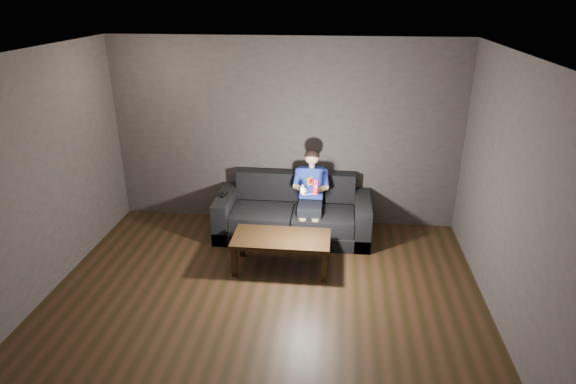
# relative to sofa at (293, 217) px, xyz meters

# --- Properties ---
(floor) EXTENTS (5.00, 5.00, 0.00)m
(floor) POSITION_rel_sofa_xyz_m (-0.18, -2.02, -0.27)
(floor) COLOR black
(floor) RESTS_ON ground
(back_wall) EXTENTS (5.00, 0.04, 2.70)m
(back_wall) POSITION_rel_sofa_xyz_m (-0.18, 0.48, 1.08)
(back_wall) COLOR #35302D
(back_wall) RESTS_ON ground
(left_wall) EXTENTS (0.04, 5.00, 2.70)m
(left_wall) POSITION_rel_sofa_xyz_m (-2.68, -2.02, 1.08)
(left_wall) COLOR #35302D
(left_wall) RESTS_ON ground
(right_wall) EXTENTS (0.04, 5.00, 2.70)m
(right_wall) POSITION_rel_sofa_xyz_m (2.32, -2.02, 1.08)
(right_wall) COLOR #35302D
(right_wall) RESTS_ON ground
(ceiling) EXTENTS (5.00, 5.00, 0.02)m
(ceiling) POSITION_rel_sofa_xyz_m (-0.18, -2.02, 2.43)
(ceiling) COLOR silver
(ceiling) RESTS_ON back_wall
(sofa) EXTENTS (2.15, 0.93, 0.83)m
(sofa) POSITION_rel_sofa_xyz_m (0.00, 0.00, 0.00)
(sofa) COLOR black
(sofa) RESTS_ON floor
(child) EXTENTS (0.49, 0.60, 1.20)m
(child) POSITION_rel_sofa_xyz_m (0.24, -0.05, 0.46)
(child) COLOR black
(child) RESTS_ON sofa
(wii_remote_red) EXTENTS (0.06, 0.08, 0.19)m
(wii_remote_red) POSITION_rel_sofa_xyz_m (0.34, -0.51, 0.68)
(wii_remote_red) COLOR red
(wii_remote_red) RESTS_ON child
(nunchuk_white) EXTENTS (0.06, 0.09, 0.14)m
(nunchuk_white) POSITION_rel_sofa_xyz_m (0.16, -0.51, 0.63)
(nunchuk_white) COLOR silver
(nunchuk_white) RESTS_ON child
(wii_remote_black) EXTENTS (0.08, 0.16, 0.03)m
(wii_remote_black) POSITION_rel_sofa_xyz_m (-0.97, -0.08, 0.33)
(wii_remote_black) COLOR black
(wii_remote_black) RESTS_ON sofa
(coffee_table) EXTENTS (1.21, 0.61, 0.44)m
(coffee_table) POSITION_rel_sofa_xyz_m (-0.06, -0.93, 0.11)
(coffee_table) COLOR black
(coffee_table) RESTS_ON floor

